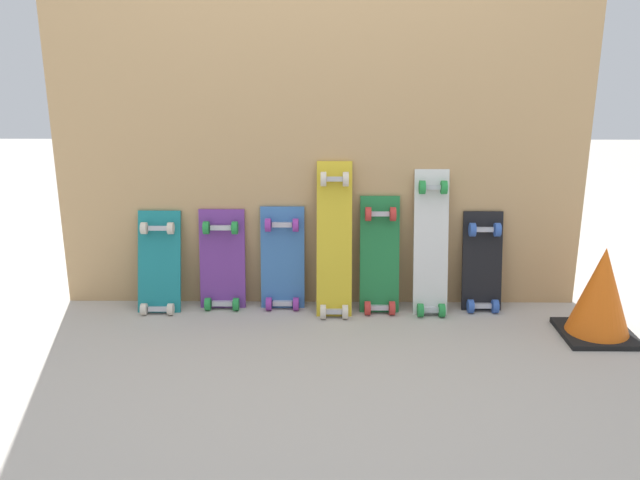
{
  "coord_description": "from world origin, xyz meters",
  "views": [
    {
      "loc": [
        0.03,
        -3.28,
        1.34
      ],
      "look_at": [
        0.0,
        -0.07,
        0.38
      ],
      "focal_mm": 37.93,
      "sensor_mm": 36.0,
      "label": 1
    }
  ],
  "objects": [
    {
      "name": "skateboard_teal",
      "position": [
        -0.82,
        -0.05,
        0.22
      ],
      "size": [
        0.22,
        0.22,
        0.57
      ],
      "color": "#197A7F",
      "rests_on": "ground"
    },
    {
      "name": "skateboard_white",
      "position": [
        0.56,
        -0.05,
        0.33
      ],
      "size": [
        0.17,
        0.23,
        0.78
      ],
      "color": "silver",
      "rests_on": "ground"
    },
    {
      "name": "skateboard_green",
      "position": [
        0.3,
        -0.04,
        0.26
      ],
      "size": [
        0.2,
        0.21,
        0.64
      ],
      "color": "#1E7238",
      "rests_on": "ground"
    },
    {
      "name": "skateboard_purple",
      "position": [
        -0.5,
        -0.01,
        0.22
      ],
      "size": [
        0.23,
        0.15,
        0.57
      ],
      "color": "#6B338C",
      "rests_on": "ground"
    },
    {
      "name": "skateboard_black",
      "position": [
        0.83,
        -0.02,
        0.22
      ],
      "size": [
        0.2,
        0.18,
        0.56
      ],
      "color": "black",
      "rests_on": "ground"
    },
    {
      "name": "skateboard_yellow",
      "position": [
        0.07,
        -0.07,
        0.35
      ],
      "size": [
        0.18,
        0.26,
        0.82
      ],
      "color": "gold",
      "rests_on": "ground"
    },
    {
      "name": "ground_plane",
      "position": [
        0.0,
        0.0,
        0.0
      ],
      "size": [
        12.0,
        12.0,
        0.0
      ],
      "primitive_type": "plane",
      "color": "#B2AAA0"
    },
    {
      "name": "traffic_cone",
      "position": [
        1.3,
        -0.36,
        0.21
      ],
      "size": [
        0.33,
        0.33,
        0.43
      ],
      "color": "black",
      "rests_on": "ground"
    },
    {
      "name": "plywood_wall_panel",
      "position": [
        0.0,
        0.07,
        0.84
      ],
      "size": [
        2.66,
        0.04,
        1.69
      ],
      "primitive_type": "cube",
      "color": "tan",
      "rests_on": "ground"
    },
    {
      "name": "skateboard_blue",
      "position": [
        -0.19,
        -0.01,
        0.23
      ],
      "size": [
        0.22,
        0.15,
        0.58
      ],
      "color": "#386BAD",
      "rests_on": "ground"
    }
  ]
}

